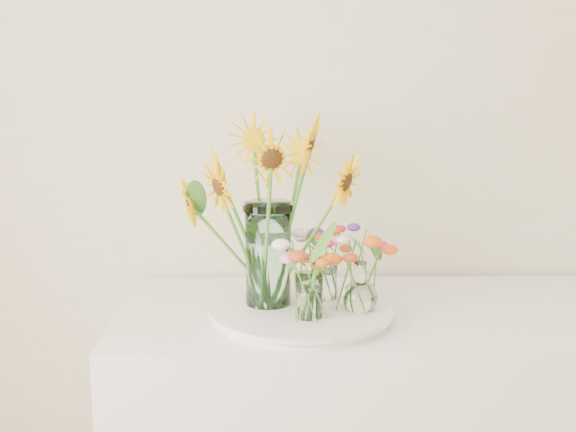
# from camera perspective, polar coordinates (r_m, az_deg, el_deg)

# --- Properties ---
(tray) EXTENTS (0.43, 0.43, 0.02)m
(tray) POSITION_cam_1_polar(r_m,az_deg,el_deg) (1.80, 1.04, -7.72)
(tray) COLOR white
(tray) RESTS_ON counter
(mason_jar) EXTENTS (0.14, 0.14, 0.26)m
(mason_jar) POSITION_cam_1_polar(r_m,az_deg,el_deg) (1.78, -1.58, -3.04)
(mason_jar) COLOR #B1E6E1
(mason_jar) RESTS_ON tray
(sunflower_bouquet) EXTENTS (0.95, 0.95, 0.49)m
(sunflower_bouquet) POSITION_cam_1_polar(r_m,az_deg,el_deg) (1.76, -1.60, 0.62)
(sunflower_bouquet) COLOR #F9BB05
(sunflower_bouquet) RESTS_ON tray
(small_vase_a) EXTENTS (0.07, 0.07, 0.11)m
(small_vase_a) POSITION_cam_1_polar(r_m,az_deg,el_deg) (1.70, 1.66, -6.37)
(small_vase_a) COLOR white
(small_vase_a) RESTS_ON tray
(wildflower_posy_a) EXTENTS (0.20, 0.20, 0.20)m
(wildflower_posy_a) POSITION_cam_1_polar(r_m,az_deg,el_deg) (1.69, 1.67, -4.92)
(wildflower_posy_a) COLOR #E95A14
(wildflower_posy_a) RESTS_ON tray
(small_vase_b) EXTENTS (0.11, 0.11, 0.13)m
(small_vase_b) POSITION_cam_1_polar(r_m,az_deg,el_deg) (1.76, 5.71, -5.58)
(small_vase_b) COLOR white
(small_vase_b) RESTS_ON tray
(wildflower_posy_b) EXTENTS (0.22, 0.22, 0.22)m
(wildflower_posy_b) POSITION_cam_1_polar(r_m,az_deg,el_deg) (1.75, 5.74, -4.17)
(wildflower_posy_b) COLOR #E95A14
(wildflower_posy_b) RESTS_ON tray
(small_vase_c) EXTENTS (0.08, 0.08, 0.11)m
(small_vase_c) POSITION_cam_1_polar(r_m,az_deg,el_deg) (1.85, 2.91, -4.92)
(small_vase_c) COLOR white
(small_vase_c) RESTS_ON tray
(wildflower_posy_c) EXTENTS (0.20, 0.20, 0.20)m
(wildflower_posy_c) POSITION_cam_1_polar(r_m,az_deg,el_deg) (1.84, 2.92, -3.57)
(wildflower_posy_c) COLOR #E95A14
(wildflower_posy_c) RESTS_ON tray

